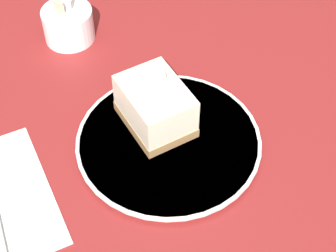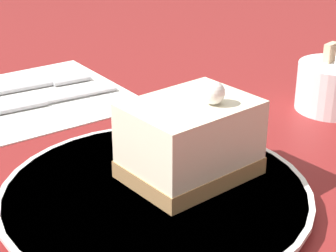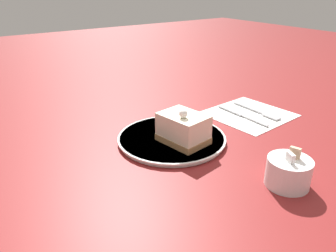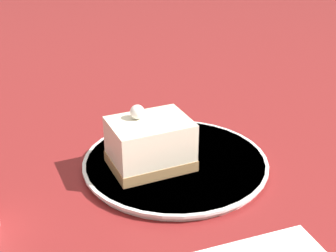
# 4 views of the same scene
# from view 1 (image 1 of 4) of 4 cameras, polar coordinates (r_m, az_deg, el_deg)

# --- Properties ---
(ground_plane) EXTENTS (4.00, 4.00, 0.00)m
(ground_plane) POSITION_cam_1_polar(r_m,az_deg,el_deg) (0.83, -3.27, -0.72)
(ground_plane) COLOR maroon
(plate) EXTENTS (0.27, 0.27, 0.01)m
(plate) POSITION_cam_1_polar(r_m,az_deg,el_deg) (0.80, 0.06, -1.64)
(plate) COLOR silver
(plate) RESTS_ON ground_plane
(cake_slice) EXTENTS (0.10, 0.12, 0.09)m
(cake_slice) POSITION_cam_1_polar(r_m,az_deg,el_deg) (0.80, -1.26, 1.97)
(cake_slice) COLOR #9E7547
(cake_slice) RESTS_ON plate
(sugar_bowl) EXTENTS (0.08, 0.08, 0.08)m
(sugar_bowl) POSITION_cam_1_polar(r_m,az_deg,el_deg) (0.97, -10.10, 10.14)
(sugar_bowl) COLOR white
(sugar_bowl) RESTS_ON ground_plane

